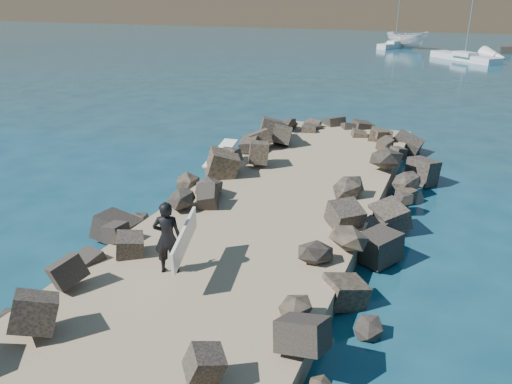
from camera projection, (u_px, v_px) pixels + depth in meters
ground at (268, 226)px, 15.37m from camera, size 800.00×800.00×0.00m
jetty at (242, 246)px, 13.55m from camera, size 6.00×26.00×0.60m
riprap_left at (160, 215)px, 14.93m from camera, size 2.60×22.00×1.00m
riprap_right at (352, 250)px, 12.88m from camera, size 2.60×22.00×1.00m
surfboard_resting at (221, 156)px, 18.56m from camera, size 0.68×2.23×0.07m
boat_imported at (407, 39)px, 65.37m from camera, size 6.16×4.05×2.23m
surfer_with_board at (170, 238)px, 11.37m from camera, size 1.16×2.12×1.76m
sailboat_c at (465, 57)px, 53.52m from camera, size 7.42×7.72×10.40m
sailboat_b at (395, 45)px, 65.96m from camera, size 3.99×6.27×7.67m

